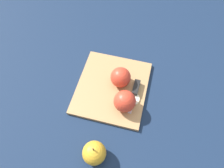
% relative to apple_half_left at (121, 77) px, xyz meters
% --- Properties ---
extents(ground_plane, '(4.00, 4.00, 0.00)m').
position_rel_apple_half_left_xyz_m(ground_plane, '(0.03, -0.02, -0.06)').
color(ground_plane, '#14233D').
extents(cutting_board, '(0.36, 0.34, 0.01)m').
position_rel_apple_half_left_xyz_m(cutting_board, '(0.03, -0.02, -0.05)').
color(cutting_board, '#A37A4C').
rests_on(cutting_board, ground_plane).
extents(apple_half_left, '(0.08, 0.08, 0.08)m').
position_rel_apple_half_left_xyz_m(apple_half_left, '(0.00, 0.00, 0.00)').
color(apple_half_left, red).
rests_on(apple_half_left, cutting_board).
extents(apple_half_right, '(0.09, 0.09, 0.09)m').
position_rel_apple_half_left_xyz_m(apple_half_right, '(0.09, 0.06, 0.00)').
color(apple_half_right, red).
rests_on(apple_half_right, cutting_board).
extents(knife, '(0.15, 0.04, 0.02)m').
position_rel_apple_half_left_xyz_m(knife, '(0.01, 0.07, -0.03)').
color(knife, silver).
rests_on(knife, cutting_board).
extents(apple_slice, '(0.06, 0.06, 0.01)m').
position_rel_apple_half_left_xyz_m(apple_slice, '(0.05, 0.08, -0.04)').
color(apple_slice, beige).
rests_on(apple_slice, cutting_board).
extents(apple_whole, '(0.08, 0.08, 0.09)m').
position_rel_apple_half_left_xyz_m(apple_whole, '(0.31, 0.04, -0.01)').
color(apple_whole, gold).
rests_on(apple_whole, ground_plane).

